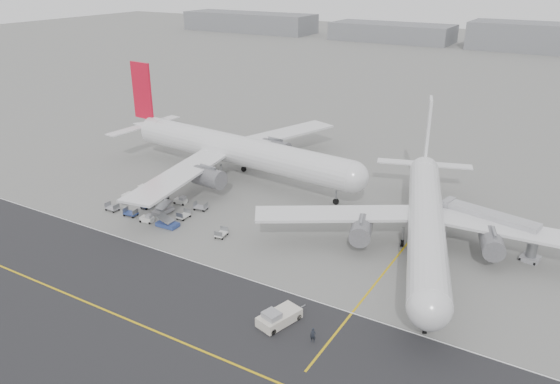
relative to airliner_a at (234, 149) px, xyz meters
The scene contains 10 objects.
ground 32.89m from the airliner_a, 69.61° to the right, with size 700.00×700.00×0.00m, color gray.
taxiway 51.30m from the airliner_a, 71.36° to the right, with size 220.00×59.00×0.03m.
horizon_buildings 233.48m from the airliner_a, 79.82° to the left, with size 520.00×28.00×28.00m, color gray, non-canonical shape.
airliner_a is the anchor object (origin of this frame).
airliner_b 45.26m from the airliner_a, 14.03° to the right, with size 51.99×53.03×18.89m.
pushback_tug 52.27m from the airliner_a, 48.90° to the right, with size 4.20×7.60×2.15m.
jet_bridge 52.67m from the airliner_a, ahead, with size 16.16×6.04×6.03m.
gse_cluster 22.32m from the airliner_a, 97.27° to the right, with size 21.23×16.10×1.90m, color #A1A1A6, non-canonical shape.
stray_dolly 28.25m from the airliner_a, 59.44° to the right, with size 1.47×2.39×1.47m, color silver, non-canonical shape.
ground_crew_a 56.68m from the airliner_a, 45.46° to the right, with size 0.71×0.46×1.93m, color black.
Camera 1 is at (52.01, -57.61, 41.54)m, focal length 35.00 mm.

